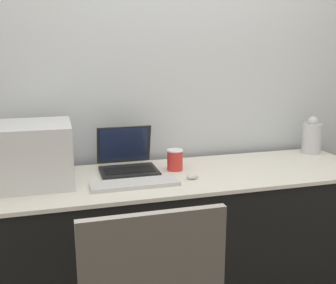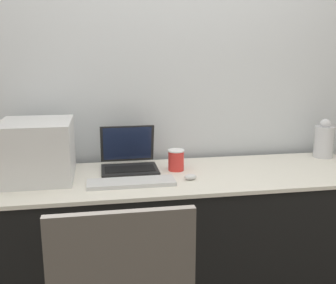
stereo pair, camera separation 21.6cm
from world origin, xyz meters
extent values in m
cube|color=silver|center=(0.00, 0.72, 1.30)|extent=(8.00, 0.05, 2.60)
cube|color=black|center=(0.00, 0.32, 0.37)|extent=(2.14, 0.63, 0.73)
cube|color=silver|center=(0.00, 0.32, 0.74)|extent=(2.16, 0.65, 0.02)
cube|color=silver|center=(-0.79, 0.38, 0.91)|extent=(0.37, 0.40, 0.31)
cube|color=black|center=(-0.79, 0.34, 1.03)|extent=(0.30, 0.30, 0.06)
cube|color=black|center=(-0.30, 0.42, 0.76)|extent=(0.32, 0.23, 0.02)
cube|color=black|center=(-0.30, 0.41, 0.77)|extent=(0.28, 0.13, 0.00)
cube|color=black|center=(-0.30, 0.57, 0.88)|extent=(0.32, 0.07, 0.23)
cube|color=#192342|center=(-0.30, 0.56, 0.88)|extent=(0.29, 0.06, 0.20)
cube|color=silver|center=(-0.31, 0.19, 0.76)|extent=(0.45, 0.14, 0.02)
cylinder|color=red|center=(-0.03, 0.40, 0.81)|extent=(0.09, 0.09, 0.11)
cylinder|color=white|center=(-0.03, 0.40, 0.87)|extent=(0.09, 0.09, 0.01)
ellipsoid|color=silver|center=(0.01, 0.22, 0.77)|extent=(0.07, 0.05, 0.03)
cylinder|color=silver|center=(0.96, 0.52, 0.85)|extent=(0.12, 0.12, 0.20)
sphere|color=silver|center=(0.96, 0.52, 0.97)|extent=(0.07, 0.07, 0.07)
cube|color=#4C4742|center=(-0.40, -0.60, 0.71)|extent=(0.47, 0.03, 0.45)
camera|label=1|loc=(-0.66, -1.68, 1.41)|focal=42.00mm
camera|label=2|loc=(-0.45, -1.73, 1.41)|focal=42.00mm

